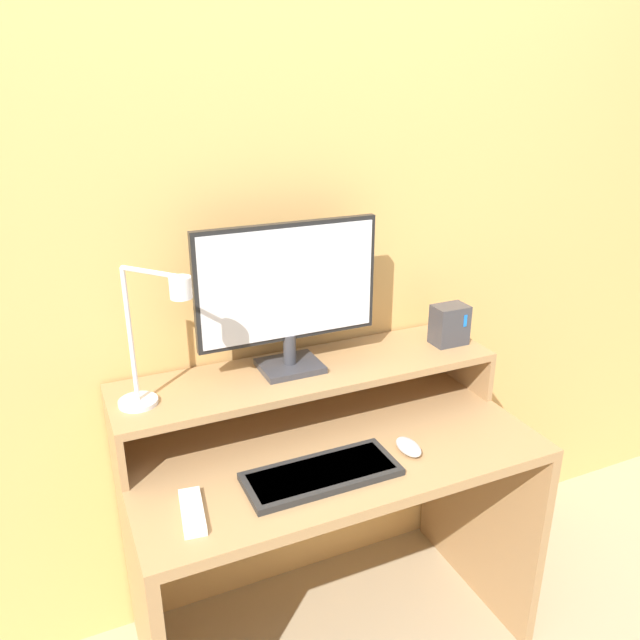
# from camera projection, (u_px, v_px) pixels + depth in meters

# --- Properties ---
(wall_back) EXTENTS (6.00, 0.05, 2.50)m
(wall_back) POSITION_uv_depth(u_px,v_px,m) (284.00, 223.00, 1.79)
(wall_back) COLOR #E5AD60
(wall_back) RESTS_ON ground_plane
(desk) EXTENTS (1.11, 0.59, 0.71)m
(desk) POSITION_uv_depth(u_px,v_px,m) (331.00, 505.00, 1.79)
(desk) COLOR #A87F51
(desk) RESTS_ON ground_plane
(monitor_shelf) EXTENTS (1.11, 0.28, 0.16)m
(monitor_shelf) POSITION_uv_depth(u_px,v_px,m) (309.00, 376.00, 1.79)
(monitor_shelf) COLOR #A87F51
(monitor_shelf) RESTS_ON desk
(monitor) EXTENTS (0.52, 0.14, 0.42)m
(monitor) POSITION_uv_depth(u_px,v_px,m) (288.00, 291.00, 1.69)
(monitor) COLOR #38383D
(monitor) RESTS_ON monitor_shelf
(desk_lamp) EXTENTS (0.18, 0.20, 0.37)m
(desk_lamp) POSITION_uv_depth(u_px,v_px,m) (154.00, 340.00, 1.49)
(desk_lamp) COLOR silver
(desk_lamp) RESTS_ON monitor_shelf
(router_dock) EXTENTS (0.11, 0.08, 0.12)m
(router_dock) POSITION_uv_depth(u_px,v_px,m) (449.00, 325.00, 1.92)
(router_dock) COLOR #3D3D42
(router_dock) RESTS_ON monitor_shelf
(keyboard) EXTENTS (0.39, 0.16, 0.02)m
(keyboard) POSITION_uv_depth(u_px,v_px,m) (322.00, 474.00, 1.56)
(keyboard) COLOR #282828
(keyboard) RESTS_ON desk
(mouse) EXTENTS (0.05, 0.10, 0.03)m
(mouse) POSITION_uv_depth(u_px,v_px,m) (409.00, 447.00, 1.66)
(mouse) COLOR silver
(mouse) RESTS_ON desk
(remote_control) EXTENTS (0.07, 0.17, 0.02)m
(remote_control) POSITION_uv_depth(u_px,v_px,m) (192.00, 512.00, 1.43)
(remote_control) COLOR white
(remote_control) RESTS_ON desk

